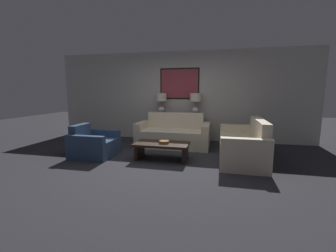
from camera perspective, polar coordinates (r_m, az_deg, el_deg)
ground_plane at (r=4.70m, az=-2.41°, el=-9.45°), size 20.00×20.00×0.00m
back_wall at (r=6.88m, az=2.99°, el=7.60°), size 7.75×0.12×2.65m
console_table at (r=6.70m, az=2.54°, el=-0.39°), size 1.48×0.36×0.81m
table_lamp_left at (r=6.73m, az=-1.72°, el=6.59°), size 0.33×0.33×0.61m
table_lamp_right at (r=6.55m, az=7.02°, el=6.47°), size 0.33×0.33×0.61m
couch_by_back_wall at (r=6.05m, az=1.35°, el=-2.34°), size 1.91×0.89×0.89m
couch_by_side at (r=5.14m, az=18.55°, el=-4.79°), size 0.89×1.91×0.89m
coffee_table at (r=4.88m, az=-1.57°, el=-5.39°), size 1.16×0.62×0.37m
decorative_bowl at (r=4.81m, az=-0.99°, el=-4.08°), size 0.22×0.22×0.06m
armchair_near_back_wall at (r=5.43m, az=-18.41°, el=-4.59°), size 0.89×0.88×0.72m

